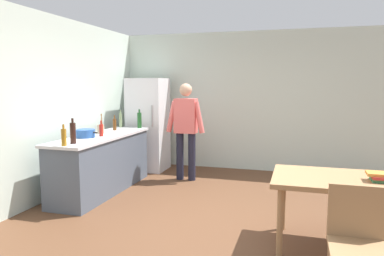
% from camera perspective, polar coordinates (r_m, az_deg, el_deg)
% --- Properties ---
extents(ground_plane, '(14.00, 14.00, 0.00)m').
position_cam_1_polar(ground_plane, '(4.59, 3.58, -14.71)').
color(ground_plane, brown).
extents(wall_back, '(6.40, 0.12, 2.70)m').
position_cam_1_polar(wall_back, '(7.23, 9.01, 4.14)').
color(wall_back, silver).
rests_on(wall_back, ground_plane).
extents(wall_left, '(0.12, 5.60, 2.70)m').
position_cam_1_polar(wall_left, '(5.63, -22.58, 2.92)').
color(wall_left, silver).
rests_on(wall_left, ground_plane).
extents(kitchen_counter, '(0.64, 2.20, 0.90)m').
position_cam_1_polar(kitchen_counter, '(5.90, -13.92, -5.40)').
color(kitchen_counter, '#4C5666').
rests_on(kitchen_counter, ground_plane).
extents(refrigerator, '(0.70, 0.67, 1.80)m').
position_cam_1_polar(refrigerator, '(7.19, -6.89, 0.57)').
color(refrigerator, white).
rests_on(refrigerator, ground_plane).
extents(person, '(0.70, 0.22, 1.70)m').
position_cam_1_polar(person, '(6.34, -0.99, 0.47)').
color(person, '#1E1E2D').
rests_on(person, ground_plane).
extents(dining_table, '(1.40, 0.90, 0.75)m').
position_cam_1_polar(dining_table, '(4.02, 22.69, -8.30)').
color(dining_table, '#9E754C').
rests_on(dining_table, ground_plane).
extents(chair, '(0.42, 0.42, 0.91)m').
position_cam_1_polar(chair, '(3.15, 24.48, -15.29)').
color(chair, '#9E754C').
rests_on(chair, ground_plane).
extents(cooking_pot, '(0.40, 0.28, 0.12)m').
position_cam_1_polar(cooking_pot, '(5.63, -16.39, -0.82)').
color(cooking_pot, '#285193').
rests_on(cooking_pot, kitchen_counter).
extents(utensil_jar, '(0.11, 0.11, 0.32)m').
position_cam_1_polar(utensil_jar, '(6.01, -14.11, -0.09)').
color(utensil_jar, tan).
rests_on(utensil_jar, kitchen_counter).
extents(bottle_beer_brown, '(0.06, 0.06, 0.26)m').
position_cam_1_polar(bottle_beer_brown, '(6.38, -12.05, 0.60)').
color(bottle_beer_brown, '#5B3314').
rests_on(bottle_beer_brown, kitchen_counter).
extents(bottle_oil_amber, '(0.06, 0.06, 0.28)m').
position_cam_1_polar(bottle_oil_amber, '(4.93, -19.48, -1.34)').
color(bottle_oil_amber, '#996619').
rests_on(bottle_oil_amber, kitchen_counter).
extents(bottle_vinegar_tall, '(0.06, 0.06, 0.32)m').
position_cam_1_polar(bottle_vinegar_tall, '(6.77, -11.14, 1.24)').
color(bottle_vinegar_tall, gray).
rests_on(bottle_vinegar_tall, kitchen_counter).
extents(bottle_wine_dark, '(0.08, 0.08, 0.34)m').
position_cam_1_polar(bottle_wine_dark, '(5.08, -18.19, -0.72)').
color(bottle_wine_dark, black).
rests_on(bottle_wine_dark, kitchen_counter).
extents(bottle_sauce_red, '(0.06, 0.06, 0.24)m').
position_cam_1_polar(bottle_sauce_red, '(5.69, -14.06, -0.30)').
color(bottle_sauce_red, '#B22319').
rests_on(bottle_sauce_red, kitchen_counter).
extents(bottle_wine_green, '(0.08, 0.08, 0.34)m').
position_cam_1_polar(bottle_wine_green, '(6.61, -8.25, 1.25)').
color(bottle_wine_green, '#1E5123').
rests_on(bottle_wine_green, kitchen_counter).
extents(book_stack, '(0.28, 0.21, 0.09)m').
position_cam_1_polar(book_stack, '(4.00, 27.75, -6.84)').
color(book_stack, '#387A47').
rests_on(book_stack, dining_table).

